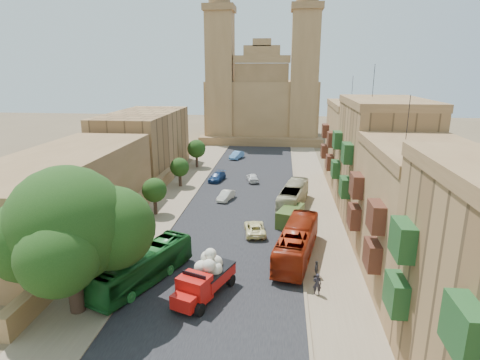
% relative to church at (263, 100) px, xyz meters
% --- Properties ---
extents(ground, '(260.00, 260.00, 0.00)m').
position_rel_church_xyz_m(ground, '(0.00, -78.61, -9.52)').
color(ground, brown).
extents(road_surface, '(14.00, 140.00, 0.01)m').
position_rel_church_xyz_m(road_surface, '(0.00, -48.61, -9.51)').
color(road_surface, black).
rests_on(road_surface, ground).
extents(sidewalk_east, '(5.00, 140.00, 0.01)m').
position_rel_church_xyz_m(sidewalk_east, '(9.50, -48.61, -9.51)').
color(sidewalk_east, '#7F6C53').
rests_on(sidewalk_east, ground).
extents(sidewalk_west, '(5.00, 140.00, 0.01)m').
position_rel_church_xyz_m(sidewalk_west, '(-9.50, -48.61, -9.51)').
color(sidewalk_west, '#7F6C53').
rests_on(sidewalk_west, ground).
extents(kerb_east, '(0.25, 140.00, 0.12)m').
position_rel_church_xyz_m(kerb_east, '(7.00, -48.61, -9.46)').
color(kerb_east, '#7F6C53').
rests_on(kerb_east, ground).
extents(kerb_west, '(0.25, 140.00, 0.12)m').
position_rel_church_xyz_m(kerb_west, '(-7.00, -48.61, -9.46)').
color(kerb_west, '#7F6C53').
rests_on(kerb_west, ground).
extents(townhouse_b, '(9.00, 14.00, 14.90)m').
position_rel_church_xyz_m(townhouse_b, '(15.95, -67.61, -3.86)').
color(townhouse_b, olive).
rests_on(townhouse_b, ground).
extents(townhouse_c, '(9.00, 14.00, 17.40)m').
position_rel_church_xyz_m(townhouse_c, '(15.95, -53.61, -2.61)').
color(townhouse_c, olive).
rests_on(townhouse_c, ground).
extents(townhouse_d, '(9.00, 14.00, 15.90)m').
position_rel_church_xyz_m(townhouse_d, '(15.95, -39.61, -3.36)').
color(townhouse_d, olive).
rests_on(townhouse_d, ground).
extents(west_wall, '(1.00, 40.00, 1.80)m').
position_rel_church_xyz_m(west_wall, '(-12.50, -58.61, -8.62)').
color(west_wall, olive).
rests_on(west_wall, ground).
extents(west_building_low, '(10.00, 28.00, 8.40)m').
position_rel_church_xyz_m(west_building_low, '(-18.00, -60.61, -5.32)').
color(west_building_low, brown).
rests_on(west_building_low, ground).
extents(west_building_mid, '(10.00, 22.00, 10.00)m').
position_rel_church_xyz_m(west_building_mid, '(-18.00, -34.61, -4.52)').
color(west_building_mid, olive).
rests_on(west_building_mid, ground).
extents(church, '(28.00, 22.50, 36.30)m').
position_rel_church_xyz_m(church, '(0.00, 0.00, 0.00)').
color(church, olive).
rests_on(church, ground).
extents(ficus_tree, '(10.75, 9.89, 10.75)m').
position_rel_church_xyz_m(ficus_tree, '(-9.40, -74.61, -3.16)').
color(ficus_tree, '#34231A').
rests_on(ficus_tree, ground).
extents(street_tree_a, '(2.78, 2.78, 4.28)m').
position_rel_church_xyz_m(street_tree_a, '(-10.00, -66.61, -6.66)').
color(street_tree_a, '#34231A').
rests_on(street_tree_a, ground).
extents(street_tree_b, '(2.92, 2.92, 4.49)m').
position_rel_church_xyz_m(street_tree_b, '(-10.00, -54.61, -6.52)').
color(street_tree_b, '#34231A').
rests_on(street_tree_b, ground).
extents(street_tree_c, '(2.79, 2.79, 4.30)m').
position_rel_church_xyz_m(street_tree_c, '(-10.00, -42.61, -6.65)').
color(street_tree_c, '#34231A').
rests_on(street_tree_c, ground).
extents(street_tree_d, '(3.20, 3.20, 4.92)m').
position_rel_church_xyz_m(street_tree_d, '(-10.00, -30.61, -6.22)').
color(street_tree_d, '#34231A').
rests_on(street_tree_d, ground).
extents(red_truck, '(4.33, 6.52, 3.60)m').
position_rel_church_xyz_m(red_truck, '(-0.73, -71.79, -7.93)').
color(red_truck, red).
rests_on(red_truck, ground).
extents(olive_pickup, '(3.35, 4.98, 1.90)m').
position_rel_church_xyz_m(olive_pickup, '(6.04, -56.10, -8.59)').
color(olive_pickup, '#3A501E').
rests_on(olive_pickup, ground).
extents(bus_green_north, '(6.13, 10.47, 2.88)m').
position_rel_church_xyz_m(bus_green_north, '(-6.04, -70.29, -8.08)').
color(bus_green_north, '#1B6024').
rests_on(bus_green_north, ground).
extents(bus_red_east, '(4.67, 11.36, 3.08)m').
position_rel_church_xyz_m(bus_red_east, '(6.50, -64.41, -7.97)').
color(bus_red_east, maroon).
rests_on(bus_red_east, ground).
extents(bus_cream_east, '(4.37, 10.54, 2.86)m').
position_rel_church_xyz_m(bus_cream_east, '(6.50, -50.16, -8.08)').
color(bus_cream_east, '#BBB48C').
rests_on(bus_cream_east, ground).
extents(car_blue_a, '(2.46, 3.96, 1.26)m').
position_rel_church_xyz_m(car_blue_a, '(-5.00, -64.48, -8.89)').
color(car_blue_a, teal).
rests_on(car_blue_a, ground).
extents(car_white_a, '(2.22, 3.92, 1.22)m').
position_rel_church_xyz_m(car_white_a, '(-2.32, -48.42, -8.90)').
color(car_white_a, beige).
rests_on(car_white_a, ground).
extents(car_cream, '(2.72, 4.74, 1.24)m').
position_rel_church_xyz_m(car_cream, '(2.28, -59.28, -8.89)').
color(car_cream, '#F9EDA6').
rests_on(car_cream, ground).
extents(car_dkblue, '(2.58, 4.66, 1.28)m').
position_rel_church_xyz_m(car_dkblue, '(-5.00, -39.16, -8.88)').
color(car_dkblue, navy).
rests_on(car_dkblue, ground).
extents(car_white_b, '(2.37, 4.07, 1.30)m').
position_rel_church_xyz_m(car_white_b, '(0.50, -39.02, -8.86)').
color(car_white_b, silver).
rests_on(car_white_b, ground).
extents(car_blue_b, '(2.68, 4.50, 1.40)m').
position_rel_church_xyz_m(car_blue_b, '(-3.73, -23.00, -8.81)').
color(car_blue_b, '#5188C6').
rests_on(car_blue_b, ground).
extents(pedestrian_a, '(0.70, 0.49, 1.79)m').
position_rel_church_xyz_m(pedestrian_a, '(7.87, -70.65, -8.62)').
color(pedestrian_a, black).
rests_on(pedestrian_a, ground).
extents(pedestrian_c, '(0.56, 0.94, 1.51)m').
position_rel_church_xyz_m(pedestrian_c, '(8.03, -67.97, -8.76)').
color(pedestrian_c, '#3C3C3E').
rests_on(pedestrian_c, ground).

